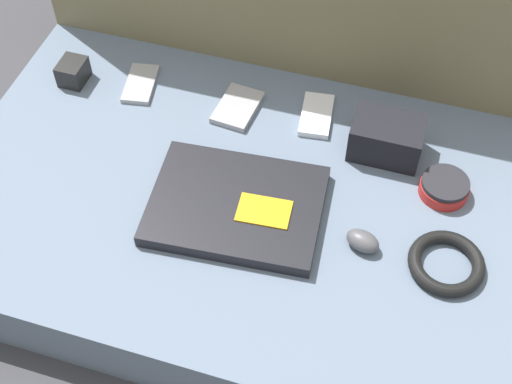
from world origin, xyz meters
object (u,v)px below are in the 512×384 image
at_px(camera_pouch, 387,138).
at_px(charger_brick, 73,72).
at_px(laptop, 236,206).
at_px(phone_black, 140,84).
at_px(phone_small, 238,107).
at_px(speaker_puck, 444,187).
at_px(phone_silver, 316,115).
at_px(computer_mouse, 363,241).

bearing_deg(camera_pouch, charger_brick, 179.48).
height_order(camera_pouch, charger_brick, camera_pouch).
bearing_deg(charger_brick, laptop, -27.54).
relative_size(phone_black, camera_pouch, 0.90).
distance_m(laptop, phone_black, 0.37).
xyz_separation_m(phone_black, phone_small, (0.21, -0.01, 0.00)).
height_order(phone_small, camera_pouch, camera_pouch).
height_order(speaker_puck, phone_silver, speaker_puck).
distance_m(laptop, camera_pouch, 0.30).
bearing_deg(speaker_puck, laptop, -156.93).
bearing_deg(phone_silver, laptop, -113.73).
bearing_deg(computer_mouse, laptop, -165.96).
distance_m(computer_mouse, phone_black, 0.56).
bearing_deg(speaker_puck, phone_black, 171.17).
relative_size(camera_pouch, charger_brick, 2.18).
relative_size(computer_mouse, charger_brick, 1.13).
distance_m(phone_small, camera_pouch, 0.29).
xyz_separation_m(speaker_puck, phone_small, (-0.41, 0.09, -0.01)).
bearing_deg(phone_small, speaker_puck, -6.91).
height_order(speaker_puck, charger_brick, charger_brick).
relative_size(computer_mouse, phone_black, 0.58).
distance_m(speaker_puck, phone_silver, 0.28).
height_order(computer_mouse, phone_silver, computer_mouse).
bearing_deg(phone_small, phone_black, -176.43).
bearing_deg(phone_small, phone_silver, 14.41).
distance_m(speaker_puck, camera_pouch, 0.14).
height_order(phone_silver, phone_small, same).
bearing_deg(charger_brick, phone_silver, 4.87).
distance_m(phone_silver, phone_black, 0.36).
relative_size(speaker_puck, phone_silver, 0.75).
bearing_deg(phone_black, speaker_puck, -18.79).
distance_m(speaker_puck, phone_black, 0.62).
distance_m(phone_silver, camera_pouch, 0.15).
height_order(laptop, phone_small, laptop).
distance_m(computer_mouse, charger_brick, 0.67).
height_order(laptop, phone_silver, laptop).
height_order(laptop, charger_brick, charger_brick).
bearing_deg(laptop, phone_black, 134.78).
distance_m(phone_small, charger_brick, 0.34).
relative_size(speaker_puck, camera_pouch, 0.67).
xyz_separation_m(phone_silver, charger_brick, (-0.49, -0.04, 0.02)).
bearing_deg(phone_silver, computer_mouse, -68.33).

